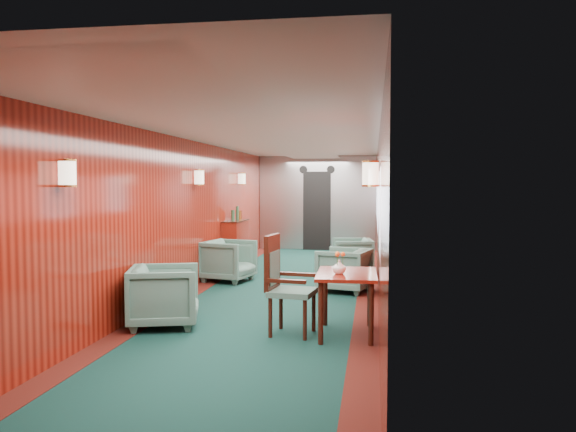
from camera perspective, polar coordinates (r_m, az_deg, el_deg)
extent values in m
plane|color=#0E342C|center=(8.67, -1.00, -7.99)|extent=(12.00, 12.00, 0.00)
cube|color=silver|center=(8.52, -1.01, 7.69)|extent=(3.00, 12.00, 0.10)
cube|color=silver|center=(8.52, -1.01, 7.76)|extent=(1.20, 12.00, 0.06)
cube|color=maroon|center=(14.46, 3.02, 1.35)|extent=(3.00, 0.10, 2.40)
cube|color=maroon|center=(2.82, -22.22, -7.22)|extent=(3.00, 0.10, 2.40)
cube|color=maroon|center=(8.89, -10.58, 0.04)|extent=(0.10, 12.00, 2.40)
cube|color=maroon|center=(8.39, 9.14, -0.14)|extent=(0.10, 12.00, 2.40)
cube|color=#41120D|center=(8.99, -9.58, -7.61)|extent=(0.30, 12.00, 0.01)
cube|color=#41120D|center=(8.55, 8.05, -8.16)|extent=(0.30, 12.00, 0.01)
cube|color=#A5A8AC|center=(14.38, 2.98, 1.34)|extent=(2.98, 0.12, 2.38)
cube|color=black|center=(14.31, 2.95, 0.53)|extent=(0.70, 0.06, 2.00)
cylinder|color=black|center=(14.34, 1.57, 4.73)|extent=(0.20, 0.04, 0.20)
cylinder|color=black|center=(14.27, 4.37, 4.73)|extent=(0.20, 0.04, 0.20)
cube|color=silver|center=(4.88, 9.34, 0.31)|extent=(0.02, 1.10, 0.80)
cube|color=#415E61|center=(4.88, 9.24, 0.31)|extent=(0.01, 0.96, 0.66)
cube|color=silver|center=(7.38, 9.13, 1.33)|extent=(0.02, 1.10, 0.80)
cube|color=#415E61|center=(7.38, 9.07, 1.33)|extent=(0.01, 0.96, 0.66)
cube|color=silver|center=(9.88, 9.03, 1.83)|extent=(0.02, 1.10, 0.80)
cube|color=#415E61|center=(9.88, 8.99, 1.83)|extent=(0.01, 0.96, 0.66)
cube|color=silver|center=(12.38, 8.97, 2.13)|extent=(0.02, 1.10, 0.80)
cube|color=#415E61|center=(12.38, 8.94, 2.13)|extent=(0.01, 0.96, 0.66)
cylinder|color=beige|center=(5.64, -21.51, 4.08)|extent=(0.16, 0.16, 0.24)
cylinder|color=#C38C37|center=(5.64, -21.49, 2.86)|extent=(0.17, 0.17, 0.02)
cylinder|color=beige|center=(5.68, 8.37, 4.27)|extent=(0.16, 0.16, 0.24)
cylinder|color=#C38C37|center=(5.68, 8.36, 3.06)|extent=(0.17, 0.17, 0.02)
cylinder|color=beige|center=(9.32, -9.02, 3.90)|extent=(0.16, 0.16, 0.24)
cylinder|color=#C38C37|center=(9.32, -9.01, 3.16)|extent=(0.17, 0.17, 0.02)
cylinder|color=beige|center=(9.68, 8.52, 3.88)|extent=(0.16, 0.16, 0.24)
cylinder|color=#C38C37|center=(9.68, 8.52, 3.17)|extent=(0.17, 0.17, 0.02)
cylinder|color=beige|center=(12.21, -4.72, 3.79)|extent=(0.16, 0.16, 0.24)
cylinder|color=#C38C37|center=(12.21, -4.72, 3.23)|extent=(0.17, 0.17, 0.02)
cylinder|color=beige|center=(12.68, 8.58, 3.75)|extent=(0.16, 0.16, 0.24)
cylinder|color=#C38C37|center=(12.68, 8.57, 3.20)|extent=(0.17, 0.17, 0.02)
cube|color=maroon|center=(6.34, 5.99, -5.91)|extent=(0.68, 0.96, 0.04)
cylinder|color=#37140C|center=(6.02, 3.34, -9.82)|extent=(0.06, 0.06, 0.67)
cylinder|color=#37140C|center=(6.01, 8.44, -9.88)|extent=(0.06, 0.06, 0.67)
cylinder|color=#37140C|center=(6.81, 3.81, -8.27)|extent=(0.06, 0.06, 0.67)
cylinder|color=#37140C|center=(6.80, 8.30, -8.32)|extent=(0.06, 0.06, 0.67)
cube|color=#1E4640|center=(6.37, 0.45, -7.76)|extent=(0.54, 0.54, 0.06)
cube|color=#37140C|center=(6.38, -1.62, -4.70)|extent=(0.11, 0.44, 0.62)
cube|color=#1E4640|center=(6.38, -1.39, -5.27)|extent=(0.07, 0.33, 0.37)
cube|color=#37140C|center=(6.11, -0.17, -6.64)|extent=(0.44, 0.11, 0.04)
cube|color=#37140C|center=(6.56, 1.04, -5.94)|extent=(0.44, 0.11, 0.04)
cylinder|color=#37140C|center=(6.29, -1.81, -10.27)|extent=(0.05, 0.05, 0.45)
cylinder|color=#37140C|center=(6.18, 1.73, -10.51)|extent=(0.05, 0.05, 0.45)
cylinder|color=#37140C|center=(6.66, -0.73, -9.50)|extent=(0.05, 0.05, 0.45)
cylinder|color=#37140C|center=(6.56, 2.62, -9.71)|extent=(0.05, 0.05, 0.45)
cube|color=maroon|center=(11.45, -5.38, -2.84)|extent=(0.32, 1.05, 0.95)
cube|color=#37140C|center=(11.40, -5.34, -0.48)|extent=(0.34, 1.07, 0.02)
cylinder|color=#274E32|center=(11.14, -5.62, 0.05)|extent=(0.07, 0.07, 0.22)
cylinder|color=#274E32|center=(11.49, -5.17, 0.30)|extent=(0.06, 0.06, 0.28)
cylinder|color=#C38C37|center=(11.70, -4.92, 0.11)|extent=(0.08, 0.08, 0.18)
imported|color=white|center=(6.22, 5.22, -5.17)|extent=(0.19, 0.19, 0.16)
imported|color=#1E4640|center=(6.90, -12.45, -7.93)|extent=(0.99, 0.97, 0.73)
imported|color=#1E4640|center=(9.83, -6.07, -4.53)|extent=(0.95, 0.93, 0.72)
imported|color=#1E4640|center=(8.91, 5.71, -5.46)|extent=(0.92, 0.91, 0.69)
imported|color=#1E4640|center=(10.71, 6.57, -4.03)|extent=(0.83, 0.81, 0.67)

